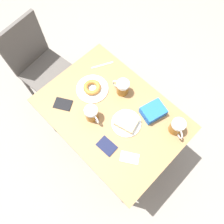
# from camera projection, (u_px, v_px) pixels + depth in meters

# --- Properties ---
(ground_plane) EXTENTS (8.00, 8.00, 0.00)m
(ground_plane) POSITION_uv_depth(u_px,v_px,m) (112.00, 140.00, 2.20)
(ground_plane) COLOR gray
(table) EXTENTS (0.73, 1.03, 0.71)m
(table) POSITION_uv_depth(u_px,v_px,m) (112.00, 116.00, 1.61)
(table) COLOR #997044
(table) RESTS_ON ground_plane
(chair) EXTENTS (0.45, 0.45, 0.91)m
(chair) POSITION_uv_depth(u_px,v_px,m) (36.00, 60.00, 1.92)
(chair) COLOR #514C47
(chair) RESTS_ON ground_plane
(plate_with_cake) EXTENTS (0.21, 0.21, 0.05)m
(plate_with_cake) POSITION_uv_depth(u_px,v_px,m) (126.00, 122.00, 1.50)
(plate_with_cake) COLOR white
(plate_with_cake) RESTS_ON table
(plate_with_donut) EXTENTS (0.24, 0.24, 0.04)m
(plate_with_donut) POSITION_uv_depth(u_px,v_px,m) (92.00, 88.00, 1.61)
(plate_with_donut) COLOR white
(plate_with_donut) RESTS_ON table
(beer_mug_left) EXTENTS (0.09, 0.13, 0.12)m
(beer_mug_left) POSITION_uv_depth(u_px,v_px,m) (92.00, 114.00, 1.48)
(beer_mug_left) COLOR #8C5619
(beer_mug_left) RESTS_ON table
(beer_mug_center) EXTENTS (0.09, 0.13, 0.12)m
(beer_mug_center) POSITION_uv_depth(u_px,v_px,m) (122.00, 87.00, 1.57)
(beer_mug_center) COLOR #8C5619
(beer_mug_center) RESTS_ON table
(beer_mug_right) EXTENTS (0.09, 0.12, 0.12)m
(beer_mug_right) POSITION_uv_depth(u_px,v_px,m) (177.00, 127.00, 1.45)
(beer_mug_right) COLOR #8C5619
(beer_mug_right) RESTS_ON table
(napkin_folded) EXTENTS (0.12, 0.14, 0.00)m
(napkin_folded) POSITION_uv_depth(u_px,v_px,m) (130.00, 158.00, 1.42)
(napkin_folded) COLOR white
(napkin_folded) RESTS_ON table
(fork) EXTENTS (0.16, 0.09, 0.00)m
(fork) POSITION_uv_depth(u_px,v_px,m) (102.00, 65.00, 1.71)
(fork) COLOR silver
(fork) RESTS_ON table
(passport_near_edge) EXTENTS (0.09, 0.13, 0.01)m
(passport_near_edge) POSITION_uv_depth(u_px,v_px,m) (107.00, 146.00, 1.45)
(passport_near_edge) COLOR #141938
(passport_near_edge) RESTS_ON table
(passport_far_edge) EXTENTS (0.14, 0.15, 0.01)m
(passport_far_edge) POSITION_uv_depth(u_px,v_px,m) (63.00, 104.00, 1.58)
(passport_far_edge) COLOR black
(passport_far_edge) RESTS_ON table
(blue_pouch) EXTENTS (0.18, 0.16, 0.07)m
(blue_pouch) POSITION_uv_depth(u_px,v_px,m) (153.00, 111.00, 1.52)
(blue_pouch) COLOR blue
(blue_pouch) RESTS_ON table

